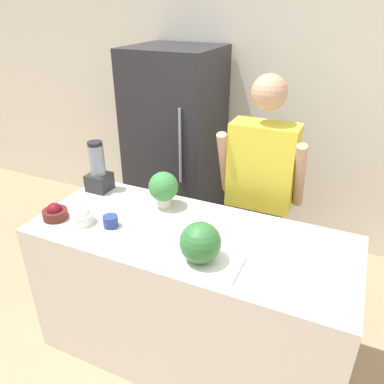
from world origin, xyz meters
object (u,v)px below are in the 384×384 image
at_px(refrigerator, 176,149).
at_px(person, 259,197).
at_px(bowl_cream, 82,216).
at_px(potted_plant, 164,188).
at_px(bowl_cherries, 55,213).
at_px(blender, 98,171).
at_px(watermelon, 200,243).
at_px(bowl_small_blue, 111,221).

bearing_deg(refrigerator, person, -32.08).
bearing_deg(bowl_cream, potted_plant, 47.60).
bearing_deg(bowl_cherries, refrigerator, 87.04).
distance_m(person, blender, 1.15).
bearing_deg(watermelon, person, 85.96).
relative_size(refrigerator, bowl_small_blue, 20.46).
xyz_separation_m(bowl_cherries, bowl_cream, (0.19, 0.03, 0.01)).
relative_size(watermelon, potted_plant, 0.89).
height_order(watermelon, blender, blender).
height_order(refrigerator, blender, refrigerator).
bearing_deg(refrigerator, watermelon, -59.39).
height_order(watermelon, bowl_cherries, watermelon).
distance_m(bowl_cherries, bowl_cream, 0.19).
xyz_separation_m(person, blender, (-1.03, -0.46, 0.20)).
bearing_deg(refrigerator, bowl_cherries, -92.96).
relative_size(watermelon, bowl_cherries, 1.42).
relative_size(bowl_cherries, bowl_small_blue, 1.69).
bearing_deg(blender, bowl_cherries, -91.36).
bearing_deg(potted_plant, blender, 177.30).
bearing_deg(refrigerator, blender, -93.61).
relative_size(refrigerator, bowl_cherries, 12.07).
relative_size(person, potted_plant, 7.35).
bearing_deg(bowl_cream, watermelon, -3.82).
distance_m(bowl_cherries, potted_plant, 0.68).
distance_m(bowl_cream, bowl_small_blue, 0.18).
bearing_deg(bowl_cherries, watermelon, -1.60).
relative_size(person, bowl_cream, 13.28).
bearing_deg(bowl_small_blue, bowl_cherries, -170.01).
height_order(bowl_cream, blender, blender).
xyz_separation_m(bowl_cherries, bowl_small_blue, (0.36, 0.06, -0.01)).
xyz_separation_m(refrigerator, bowl_small_blue, (0.29, -1.43, 0.08)).
height_order(bowl_small_blue, potted_plant, potted_plant).
bearing_deg(watermelon, blender, 154.56).
bearing_deg(watermelon, refrigerator, 120.61).
relative_size(watermelon, bowl_small_blue, 2.40).
relative_size(refrigerator, watermelon, 8.53).
height_order(bowl_cherries, bowl_cream, bowl_cream).
distance_m(person, bowl_small_blue, 1.08).
bearing_deg(person, refrigerator, 147.92).
bearing_deg(blender, potted_plant, -2.70).
bearing_deg(bowl_cream, blender, 113.35).
bearing_deg(bowl_cherries, blender, 88.64).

